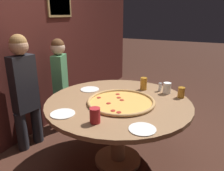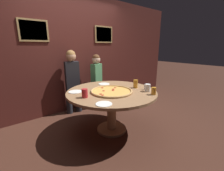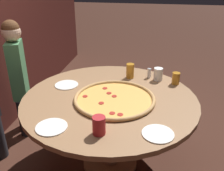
{
  "view_description": "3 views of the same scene",
  "coord_description": "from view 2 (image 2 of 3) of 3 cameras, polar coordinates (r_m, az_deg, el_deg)",
  "views": [
    {
      "loc": [
        -1.92,
        -0.86,
        1.6
      ],
      "look_at": [
        -0.04,
        0.05,
        0.91
      ],
      "focal_mm": 35.0,
      "sensor_mm": 36.0,
      "label": 1
    },
    {
      "loc": [
        -1.51,
        -1.89,
        1.47
      ],
      "look_at": [
        0.07,
        0.08,
        0.8
      ],
      "focal_mm": 24.0,
      "sensor_mm": 36.0,
      "label": 2
    },
    {
      "loc": [
        -1.86,
        -0.35,
        1.75
      ],
      "look_at": [
        0.01,
        -0.02,
        0.85
      ],
      "focal_mm": 40.0,
      "sensor_mm": 36.0,
      "label": 3
    }
  ],
  "objects": [
    {
      "name": "condiment_shaker",
      "position": [
        2.63,
        12.48,
        -0.54
      ],
      "size": [
        0.04,
        0.04,
        0.1
      ],
      "color": "silver",
      "rests_on": "dining_table"
    },
    {
      "name": "diner_far_right",
      "position": [
        3.6,
        -5.88,
        2.86
      ],
      "size": [
        0.34,
        0.23,
        1.29
      ],
      "rotation": [
        0.0,
        0.0,
        -2.79
      ],
      "color": "#232328",
      "rests_on": "ground_plane"
    },
    {
      "name": "ground_plane",
      "position": [
        2.83,
        -0.13,
        -16.51
      ],
      "size": [
        24.0,
        24.0,
        0.0
      ],
      "primitive_type": "plane",
      "color": "#422319"
    },
    {
      "name": "drink_cup_centre_back",
      "position": [
        2.4,
        15.59,
        -2.03
      ],
      "size": [
        0.07,
        0.07,
        0.11
      ],
      "primitive_type": "cylinder",
      "color": "#BC7A23",
      "rests_on": "dining_table"
    },
    {
      "name": "diner_side_left",
      "position": [
        3.37,
        -14.86,
        2.61
      ],
      "size": [
        0.36,
        0.21,
        1.39
      ],
      "rotation": [
        0.0,
        0.0,
        2.98
      ],
      "color": "#232328",
      "rests_on": "ground_plane"
    },
    {
      "name": "dining_table",
      "position": [
        2.57,
        -0.14,
        -4.97
      ],
      "size": [
        1.5,
        1.5,
        0.74
      ],
      "color": "#936B47",
      "rests_on": "ground_plane"
    },
    {
      "name": "white_plate_near_front",
      "position": [
        2.96,
        -3.05,
        0.6
      ],
      "size": [
        0.22,
        0.22,
        0.01
      ],
      "primitive_type": "cylinder",
      "color": "white",
      "rests_on": "dining_table"
    },
    {
      "name": "drink_cup_by_shaker",
      "position": [
        2.72,
        8.95,
        0.63
      ],
      "size": [
        0.08,
        0.08,
        0.15
      ],
      "primitive_type": "cylinder",
      "color": "#BC7A23",
      "rests_on": "dining_table"
    },
    {
      "name": "back_wall",
      "position": [
        3.58,
        -14.09,
        11.7
      ],
      "size": [
        6.4,
        0.08,
        2.6
      ],
      "color": "#4C1E19",
      "rests_on": "ground_plane"
    },
    {
      "name": "giant_pizza",
      "position": [
        2.46,
        -0.18,
        -2.11
      ],
      "size": [
        0.69,
        0.69,
        0.03
      ],
      "color": "#E5A84C",
      "rests_on": "dining_table"
    },
    {
      "name": "drink_cup_near_left",
      "position": [
        2.21,
        -10.35,
        -2.91
      ],
      "size": [
        0.09,
        0.09,
        0.13
      ],
      "primitive_type": "cylinder",
      "color": "#B22328",
      "rests_on": "dining_table"
    },
    {
      "name": "drink_cup_far_left",
      "position": [
        2.54,
        13.42,
        -0.84
      ],
      "size": [
        0.09,
        0.09,
        0.12
      ],
      "primitive_type": "cylinder",
      "color": "white",
      "rests_on": "dining_table"
    },
    {
      "name": "white_plate_right_side",
      "position": [
        1.95,
        -3.11,
        -7.03
      ],
      "size": [
        0.22,
        0.22,
        0.01
      ],
      "primitive_type": "cylinder",
      "color": "white",
      "rests_on": "dining_table"
    },
    {
      "name": "white_plate_far_back",
      "position": [
        2.53,
        -13.82,
        -2.31
      ],
      "size": [
        0.22,
        0.22,
        0.01
      ],
      "primitive_type": "cylinder",
      "color": "white",
      "rests_on": "dining_table"
    }
  ]
}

